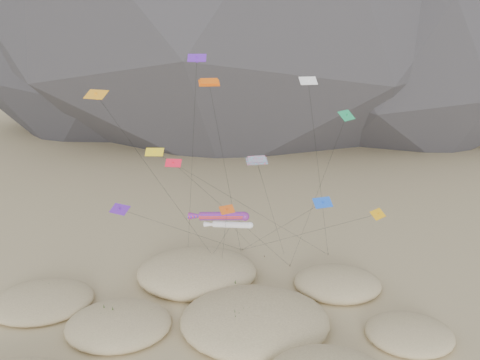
# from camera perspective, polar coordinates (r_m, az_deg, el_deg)

# --- Properties ---
(dunes) EXTENTS (51.74, 38.56, 3.91)m
(dunes) POSITION_cam_1_polar(r_m,az_deg,el_deg) (52.42, -4.82, -17.42)
(dunes) COLOR #CCB789
(dunes) RESTS_ON ground
(dune_grass) EXTENTS (42.53, 28.17, 1.47)m
(dune_grass) POSITION_cam_1_polar(r_m,az_deg,el_deg) (51.49, -3.12, -17.96)
(dune_grass) COLOR black
(dune_grass) RESTS_ON ground
(kite_stakes) EXTENTS (21.63, 6.49, 0.30)m
(kite_stakes) POSITION_cam_1_polar(r_m,az_deg,el_deg) (67.57, 0.16, -9.35)
(kite_stakes) COLOR #3F2D1E
(kite_stakes) RESTS_ON ground
(rainbow_tube_kite) EXTENTS (8.02, 15.67, 11.53)m
(rainbow_tube_kite) POSITION_cam_1_polar(r_m,az_deg,el_deg) (53.52, -2.45, -4.42)
(rainbow_tube_kite) COLOR red
(rainbow_tube_kite) RESTS_ON ground
(white_tube_kite) EXTENTS (5.92, 9.54, 9.91)m
(white_tube_kite) POSITION_cam_1_polar(r_m,az_deg,el_deg) (54.73, -1.30, -5.48)
(white_tube_kite) COLOR white
(white_tube_kite) RESTS_ON ground
(orange_parafoil) EXTENTS (5.13, 7.38, 25.69)m
(orange_parafoil) POSITION_cam_1_polar(r_m,az_deg,el_deg) (55.35, -3.73, 11.48)
(orange_parafoil) COLOR #D8520B
(orange_parafoil) RESTS_ON ground
(multi_parafoil) EXTENTS (6.01, 13.74, 18.05)m
(multi_parafoil) POSITION_cam_1_polar(r_m,az_deg,el_deg) (50.48, 2.12, 2.22)
(multi_parafoil) COLOR #F0193E
(multi_parafoil) RESTS_ON ground
(delta_kites) EXTENTS (31.80, 21.13, 28.62)m
(delta_kites) POSITION_cam_1_polar(r_m,az_deg,el_deg) (51.17, -1.50, 3.37)
(delta_kites) COLOR #C94D12
(delta_kites) RESTS_ON ground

